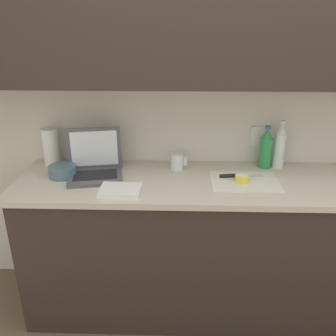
{
  "coord_description": "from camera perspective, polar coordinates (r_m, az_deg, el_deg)",
  "views": [
    {
      "loc": [
        -0.28,
        -1.88,
        1.75
      ],
      "look_at": [
        -0.34,
        -0.01,
        0.99
      ],
      "focal_mm": 38.0,
      "sensor_mm": 36.0,
      "label": 1
    }
  ],
  "objects": [
    {
      "name": "cutting_board",
      "position": [
        2.09,
        12.16,
        -2.06
      ],
      "size": [
        0.39,
        0.28,
        0.01
      ],
      "primitive_type": "cube",
      "color": "silver",
      "rests_on": "counter_unit"
    },
    {
      "name": "counter_unit",
      "position": [
        2.3,
        9.21,
        -12.07
      ],
      "size": [
        2.46,
        0.61,
        0.91
      ],
      "color": "#332823",
      "rests_on": "ground_plane"
    },
    {
      "name": "wall_back",
      "position": [
        2.14,
        9.75,
        16.8
      ],
      "size": [
        5.2,
        0.38,
        2.6
      ],
      "color": "silver",
      "rests_on": "ground_plane"
    },
    {
      "name": "bowl_white",
      "position": [
        2.19,
        -16.53,
        -0.48
      ],
      "size": [
        0.16,
        0.16,
        0.07
      ],
      "color": "slate",
      "rests_on": "counter_unit"
    },
    {
      "name": "bottle_oil_tall",
      "position": [
        2.29,
        15.41,
        3.01
      ],
      "size": [
        0.08,
        0.08,
        0.27
      ],
      "color": "#2D934C",
      "rests_on": "counter_unit"
    },
    {
      "name": "bottle_green_soda",
      "position": [
        2.3,
        17.5,
        3.35
      ],
      "size": [
        0.07,
        0.07,
        0.3
      ],
      "color": "silver",
      "rests_on": "counter_unit"
    },
    {
      "name": "paper_towel_roll",
      "position": [
        2.37,
        -18.21,
        3.26
      ],
      "size": [
        0.1,
        0.1,
        0.24
      ],
      "color": "white",
      "rests_on": "counter_unit"
    },
    {
      "name": "dish_towel",
      "position": [
        1.93,
        -7.64,
        -3.5
      ],
      "size": [
        0.23,
        0.17,
        0.02
      ],
      "primitive_type": "cube",
      "rotation": [
        0.0,
        0.0,
        -0.04
      ],
      "color": "white",
      "rests_on": "counter_unit"
    },
    {
      "name": "laptop",
      "position": [
        2.15,
        -11.63,
        0.49
      ],
      "size": [
        0.36,
        0.31,
        0.27
      ],
      "rotation": [
        0.0,
        0.0,
        0.19
      ],
      "color": "#515156",
      "rests_on": "counter_unit"
    },
    {
      "name": "knife",
      "position": [
        2.11,
        10.59,
        -1.24
      ],
      "size": [
        0.26,
        0.06,
        0.02
      ],
      "rotation": [
        0.0,
        0.0,
        0.12
      ],
      "color": "silver",
      "rests_on": "cutting_board"
    },
    {
      "name": "measuring_cup",
      "position": [
        2.2,
        1.47,
        1.02
      ],
      "size": [
        0.1,
        0.08,
        0.1
      ],
      "color": "silver",
      "rests_on": "counter_unit"
    },
    {
      "name": "ground_plane",
      "position": [
        2.59,
        8.06,
        -20.6
      ],
      "size": [
        12.0,
        12.0,
        0.0
      ],
      "primitive_type": "plane",
      "color": "brown",
      "rests_on": "ground"
    },
    {
      "name": "lemon_half_cut",
      "position": [
        2.06,
        11.75,
        -1.66
      ],
      "size": [
        0.08,
        0.08,
        0.04
      ],
      "color": "yellow",
      "rests_on": "cutting_board"
    }
  ]
}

